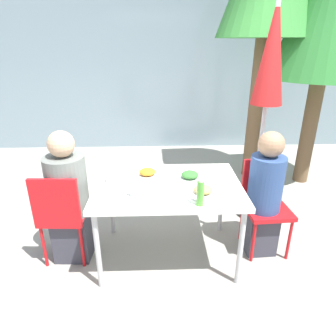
% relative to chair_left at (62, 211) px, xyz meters
% --- Properties ---
extents(ground_plane, '(24.00, 24.00, 0.00)m').
position_rel_chair_left_xyz_m(ground_plane, '(0.94, 0.04, -0.52)').
color(ground_plane, gray).
extents(building_facade, '(10.00, 0.20, 3.00)m').
position_rel_chair_left_xyz_m(building_facade, '(0.94, 3.38, 0.98)').
color(building_facade, gray).
rests_on(building_facade, ground).
extents(dining_table, '(1.27, 0.90, 0.75)m').
position_rel_chair_left_xyz_m(dining_table, '(0.94, 0.04, 0.17)').
color(dining_table, white).
rests_on(dining_table, ground).
extents(chair_left, '(0.42, 0.42, 0.88)m').
position_rel_chair_left_xyz_m(chair_left, '(0.00, 0.00, 0.00)').
color(chair_left, red).
rests_on(chair_left, ground).
extents(person_left, '(0.35, 0.35, 1.22)m').
position_rel_chair_left_xyz_m(person_left, '(0.05, 0.08, 0.06)').
color(person_left, '#383842').
rests_on(person_left, ground).
extents(chair_right, '(0.42, 0.42, 0.88)m').
position_rel_chair_left_xyz_m(chair_right, '(1.86, 0.17, 0.00)').
color(chair_right, red).
rests_on(chair_right, ground).
extents(person_right, '(0.31, 0.31, 1.20)m').
position_rel_chair_left_xyz_m(person_right, '(1.82, 0.09, 0.06)').
color(person_right, '#383842').
rests_on(person_right, ground).
extents(closed_umbrella, '(0.36, 0.36, 2.33)m').
position_rel_chair_left_xyz_m(closed_umbrella, '(1.96, 0.74, 1.17)').
color(closed_umbrella, '#333333').
rests_on(closed_umbrella, ground).
extents(plate_0, '(0.27, 0.27, 0.07)m').
position_rel_chair_left_xyz_m(plate_0, '(1.21, -0.16, 0.26)').
color(plate_0, white).
rests_on(plate_0, dining_table).
extents(plate_1, '(0.27, 0.27, 0.07)m').
position_rel_chair_left_xyz_m(plate_1, '(0.75, 0.21, 0.26)').
color(plate_1, white).
rests_on(plate_1, dining_table).
extents(plate_2, '(0.28, 0.28, 0.08)m').
position_rel_chair_left_xyz_m(plate_2, '(1.14, 0.13, 0.26)').
color(plate_2, white).
rests_on(plate_2, dining_table).
extents(bottle, '(0.06, 0.06, 0.22)m').
position_rel_chair_left_xyz_m(bottle, '(1.16, -0.33, 0.34)').
color(bottle, '#51A338').
rests_on(bottle, dining_table).
extents(drinking_cup, '(0.07, 0.07, 0.11)m').
position_rel_chair_left_xyz_m(drinking_cup, '(0.66, -0.17, 0.29)').
color(drinking_cup, silver).
rests_on(drinking_cup, dining_table).
extents(salad_bowl, '(0.14, 0.14, 0.05)m').
position_rel_chair_left_xyz_m(salad_bowl, '(0.46, 0.12, 0.26)').
color(salad_bowl, white).
rests_on(salad_bowl, dining_table).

